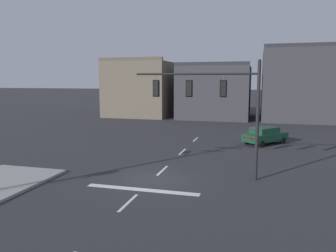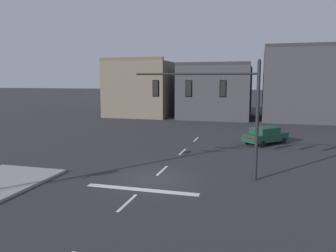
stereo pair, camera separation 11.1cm
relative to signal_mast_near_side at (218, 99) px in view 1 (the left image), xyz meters
The scene contains 6 objects.
ground_plane 6.15m from the signal_mast_near_side, 161.10° to the right, with size 400.00×400.00×0.00m, color #2B2B30.
stop_bar_paint 6.84m from the signal_mast_near_side, 138.32° to the right, with size 6.40×0.50×0.01m, color silver.
lane_centreline 6.07m from the signal_mast_near_side, 168.37° to the left, with size 0.16×26.40×0.01m.
signal_mast_near_side is the anchor object (origin of this frame).
car_lot_nearside 12.94m from the signal_mast_near_side, 75.66° to the left, with size 4.26×4.49×1.61m.
building_row 34.94m from the signal_mast_near_side, 73.01° to the left, with size 59.49×13.58×10.82m.
Camera 1 is at (5.91, -18.34, 5.92)m, focal length 35.24 mm.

